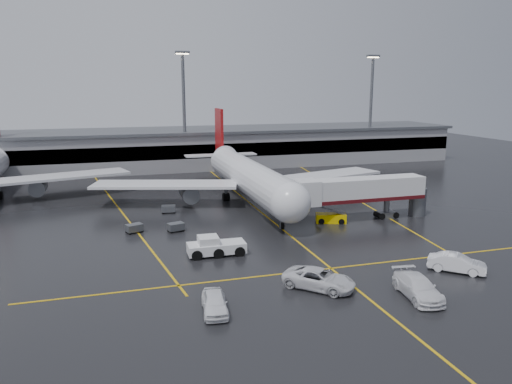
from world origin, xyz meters
name	(u,v)px	position (x,y,z in m)	size (l,w,h in m)	color
ground	(265,216)	(0.00, 0.00, 0.00)	(220.00, 220.00, 0.00)	black
apron_line_centre	(265,215)	(0.00, 0.00, 0.01)	(0.25, 90.00, 0.02)	gold
apron_line_stop	(331,268)	(0.00, -22.00, 0.01)	(60.00, 0.25, 0.02)	gold
apron_line_left	(119,209)	(-20.00, 10.00, 0.01)	(0.25, 70.00, 0.02)	gold
apron_line_right	(347,194)	(18.00, 10.00, 0.01)	(0.25, 70.00, 0.02)	gold
terminal	(203,147)	(0.00, 47.93, 4.32)	(122.00, 19.00, 8.60)	gray
light_mast_mid	(184,104)	(-5.00, 42.00, 14.47)	(3.00, 1.20, 25.45)	#595B60
light_mast_right	(371,102)	(40.00, 42.00, 14.47)	(3.00, 1.20, 25.45)	#595B60
main_airliner	(247,175)	(0.00, 9.70, 4.21)	(48.80, 45.60, 14.10)	silver
jet_bridge	(361,192)	(11.87, -6.00, 3.93)	(19.90, 3.40, 6.05)	silver
pushback_tractor	(215,247)	(-10.47, -14.52, 0.90)	(6.38, 2.84, 2.26)	silver
belt_loader	(331,218)	(7.45, -6.05, 0.63)	(4.37, 2.94, 2.56)	#E1BB00
service_van_a	(319,279)	(-3.25, -26.36, 0.92)	(3.06, 6.63, 1.84)	silver
service_van_b	(418,287)	(4.30, -30.58, 0.93)	(2.60, 6.39, 1.85)	white
service_van_c	(457,263)	(11.64, -26.43, 0.91)	(1.92, 5.51, 1.82)	white
service_van_d	(215,303)	(-13.44, -28.41, 0.84)	(1.99, 4.95, 1.69)	white
baggage_cart_a	(176,227)	(-13.38, -4.25, 0.63)	(2.28, 1.81, 1.12)	#595B60
baggage_cart_b	(134,228)	(-18.50, -3.26, 0.63)	(2.34, 1.95, 1.12)	#595B60
baggage_cart_c	(169,209)	(-13.13, 5.60, 0.63)	(2.14, 1.53, 1.12)	#595B60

